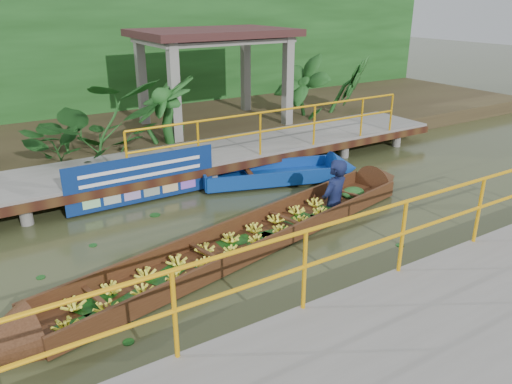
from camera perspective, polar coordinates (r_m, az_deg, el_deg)
ground at (r=8.96m, az=-2.56°, el=-5.55°), size 80.00×80.00×0.00m
land_strip at (r=15.46m, az=-16.65°, el=6.18°), size 30.00×8.00×0.45m
far_dock at (r=11.67m, az=-10.95°, el=3.16°), size 16.00×2.06×1.66m
near_dock at (r=6.78m, az=24.16°, el=-14.43°), size 18.00×2.40×1.73m
pavilion at (r=15.00m, az=-4.89°, el=16.62°), size 4.40×3.00×3.00m
foliage_backdrop at (r=17.52m, az=-19.68°, el=13.50°), size 30.00×0.80×4.00m
vendor_boat at (r=8.93m, az=1.43°, el=-3.47°), size 9.39×2.85×2.34m
moored_blue_boat at (r=11.93m, az=5.99°, el=2.24°), size 3.90×2.06×0.90m
blue_banner at (r=10.56m, az=-12.79°, el=1.50°), size 3.19×0.04×1.00m
tropical_plants at (r=13.40m, az=-11.57°, el=8.61°), size 14.17×1.17×1.46m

